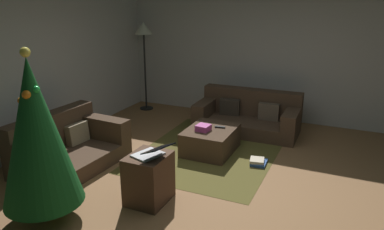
% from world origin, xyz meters
% --- Properties ---
extents(ground_plane, '(6.40, 6.40, 0.00)m').
position_xyz_m(ground_plane, '(0.00, 0.00, 0.00)').
color(ground_plane, brown).
extents(rear_partition, '(6.40, 0.12, 2.60)m').
position_xyz_m(rear_partition, '(0.00, 3.14, 1.30)').
color(rear_partition, '#BCB7B2').
rests_on(rear_partition, ground_plane).
extents(corner_partition, '(0.12, 6.40, 2.60)m').
position_xyz_m(corner_partition, '(3.14, 0.00, 1.30)').
color(corner_partition, '#B5B0AB').
rests_on(corner_partition, ground_plane).
extents(couch_left, '(1.57, 1.06, 0.75)m').
position_xyz_m(couch_left, '(-0.26, 2.25, 0.29)').
color(couch_left, '#473323').
rests_on(couch_left, ground_plane).
extents(couch_right, '(0.91, 1.82, 0.72)m').
position_xyz_m(couch_right, '(2.25, 0.29, 0.27)').
color(couch_right, '#473323').
rests_on(couch_right, ground_plane).
extents(ottoman, '(0.89, 0.71, 0.38)m').
position_xyz_m(ottoman, '(1.07, 0.55, 0.19)').
color(ottoman, '#473323').
rests_on(ottoman, ground_plane).
extents(gift_box, '(0.21, 0.21, 0.09)m').
position_xyz_m(gift_box, '(0.95, 0.63, 0.42)').
color(gift_box, '#B23F8C').
rests_on(gift_box, ottoman).
extents(tv_remote, '(0.07, 0.17, 0.02)m').
position_xyz_m(tv_remote, '(1.17, 0.44, 0.39)').
color(tv_remote, black).
rests_on(tv_remote, ottoman).
extents(christmas_tree, '(0.84, 0.84, 1.89)m').
position_xyz_m(christmas_tree, '(-1.42, 1.50, 1.02)').
color(christmas_tree, brown).
rests_on(christmas_tree, ground_plane).
extents(side_table, '(0.52, 0.44, 0.59)m').
position_xyz_m(side_table, '(-0.61, 0.67, 0.30)').
color(side_table, '#4C3323').
rests_on(side_table, ground_plane).
extents(laptop, '(0.44, 0.51, 0.19)m').
position_xyz_m(laptop, '(-0.63, 0.61, 0.65)').
color(laptop, silver).
rests_on(laptop, side_table).
extents(book_stack, '(0.31, 0.26, 0.08)m').
position_xyz_m(book_stack, '(0.91, -0.26, 0.04)').
color(book_stack, '#2D5193').
rests_on(book_stack, ground_plane).
extents(corner_lamp, '(0.36, 0.36, 1.83)m').
position_xyz_m(corner_lamp, '(2.63, 2.66, 1.57)').
color(corner_lamp, black).
rests_on(corner_lamp, ground_plane).
extents(area_rug, '(2.60, 2.00, 0.01)m').
position_xyz_m(area_rug, '(1.07, 0.55, 0.00)').
color(area_rug, '#514A1F').
rests_on(area_rug, ground_plane).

